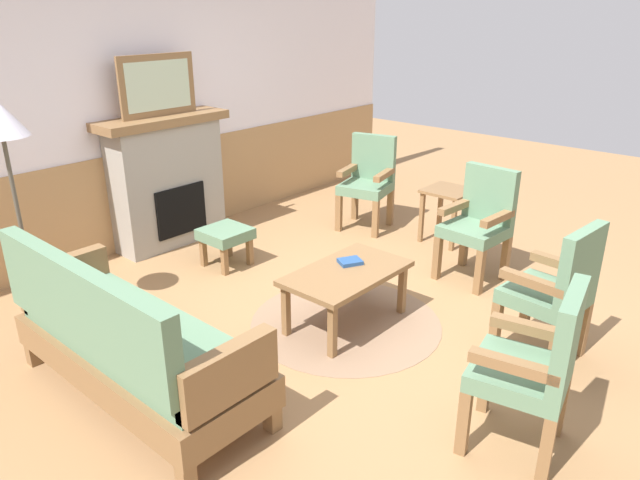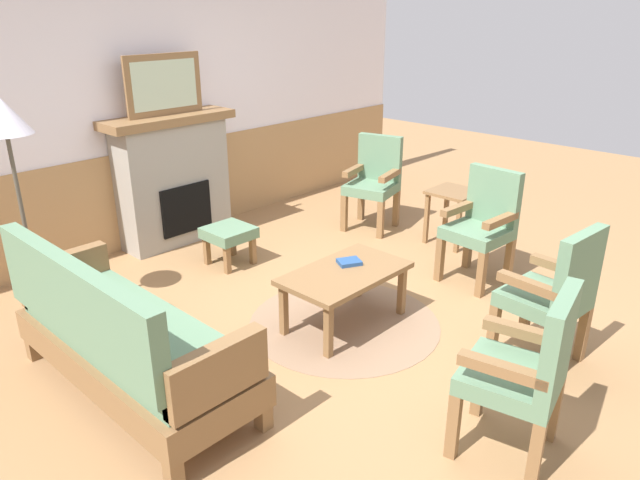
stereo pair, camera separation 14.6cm
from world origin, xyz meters
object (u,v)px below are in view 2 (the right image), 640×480
at_px(fireplace, 173,179).
at_px(couch, 125,338).
at_px(footstool, 229,235).
at_px(armchair_near_fireplace, 374,178).
at_px(side_table, 453,202).
at_px(armchair_front_center, 555,291).
at_px(armchair_by_window_left, 483,221).
at_px(book_on_table, 350,262).
at_px(floor_lamp_by_couch, 6,131).
at_px(armchair_front_left, 527,368).
at_px(framed_picture, 164,85).
at_px(coffee_table, 345,278).

height_order(fireplace, couch, fireplace).
height_order(footstool, armchair_near_fireplace, armchair_near_fireplace).
bearing_deg(footstool, side_table, -32.96).
xyz_separation_m(footstool, armchair_front_center, (0.43, -2.84, 0.25)).
bearing_deg(footstool, armchair_by_window_left, -54.82).
height_order(book_on_table, floor_lamp_by_couch, floor_lamp_by_couch).
relative_size(book_on_table, armchair_front_center, 0.17).
distance_m(armchair_by_window_left, armchair_front_left, 2.20).
bearing_deg(side_table, floor_lamp_by_couch, 157.26).
bearing_deg(armchair_front_center, side_table, 48.54).
bearing_deg(armchair_front_center, book_on_table, 106.69).
bearing_deg(footstool, book_on_table, -89.48).
bearing_deg(book_on_table, fireplace, 90.09).
distance_m(framed_picture, armchair_near_fireplace, 2.31).
bearing_deg(couch, side_table, -1.61).
distance_m(couch, armchair_front_center, 2.72).
distance_m(coffee_table, armchair_front_center, 1.44).
distance_m(couch, floor_lamp_by_couch, 1.73).
bearing_deg(coffee_table, side_table, 8.52).
xyz_separation_m(book_on_table, footstool, (-0.01, 1.44, -0.17)).
relative_size(book_on_table, armchair_front_left, 0.17).
distance_m(fireplace, armchair_near_fireplace, 2.07).
relative_size(book_on_table, floor_lamp_by_couch, 0.10).
distance_m(footstool, floor_lamp_by_couch, 2.03).
relative_size(fireplace, couch, 0.72).
bearing_deg(armchair_by_window_left, armchair_near_fireplace, 75.00).
distance_m(coffee_table, armchair_near_fireplace, 2.15).
bearing_deg(footstool, couch, -146.35).
bearing_deg(fireplace, book_on_table, -89.91).
bearing_deg(armchair_near_fireplace, framed_picture, 144.68).
xyz_separation_m(armchair_near_fireplace, armchair_front_left, (-2.21, -2.75, 0.00)).
distance_m(book_on_table, armchair_front_center, 1.45).
bearing_deg(floor_lamp_by_couch, fireplace, 19.83).
bearing_deg(book_on_table, couch, 168.76).
distance_m(footstool, armchair_near_fireplace, 1.75).
distance_m(framed_picture, floor_lamp_by_couch, 1.76).
relative_size(book_on_table, armchair_by_window_left, 0.17).
relative_size(armchair_near_fireplace, floor_lamp_by_couch, 0.58).
bearing_deg(armchair_front_center, armchair_near_fireplace, 63.05).
xyz_separation_m(couch, floor_lamp_by_couch, (0.03, 1.37, 1.05)).
bearing_deg(armchair_front_center, armchair_by_window_left, 48.95).
bearing_deg(armchair_near_fireplace, footstool, 168.64).
bearing_deg(side_table, footstool, 147.04).
bearing_deg(fireplace, armchair_front_left, -97.59).
bearing_deg(armchair_by_window_left, fireplace, 115.53).
distance_m(book_on_table, armchair_by_window_left, 1.35).
distance_m(couch, side_table, 3.54).
height_order(armchair_near_fireplace, floor_lamp_by_couch, floor_lamp_by_couch).
height_order(framed_picture, armchair_near_fireplace, framed_picture).
bearing_deg(book_on_table, armchair_by_window_left, -17.11).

